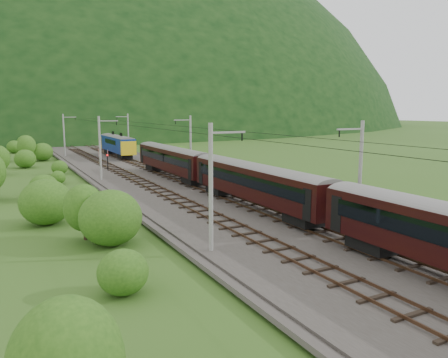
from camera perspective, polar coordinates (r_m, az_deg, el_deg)
name	(u,v)px	position (r m, az deg, el deg)	size (l,w,h in m)	color
ground	(291,241)	(31.08, 8.75, -8.06)	(600.00, 600.00, 0.00)	#35581B
railbed	(225,210)	(39.25, 0.07, -4.12)	(14.00, 220.00, 0.30)	#38332D
track_left	(200,211)	(38.17, -3.13, -4.17)	(2.40, 220.00, 0.27)	brown
track_right	(248,205)	(40.34, 3.10, -3.45)	(2.40, 220.00, 0.27)	brown
catenary_left	(101,147)	(57.23, -15.82, 4.10)	(2.54, 192.28, 8.00)	gray
catenary_right	(190,143)	(60.91, -4.45, 4.69)	(2.54, 192.28, 8.00)	gray
overhead_wires	(225,133)	(38.27, 0.08, 6.07)	(4.83, 198.00, 0.03)	black
mountain_main	(29,125)	(284.55, -24.16, 6.42)	(504.00, 360.00, 244.00)	black
train	(338,198)	(30.36, 14.69, -2.37)	(2.69, 129.49, 4.66)	black
hazard_post_near	(99,153)	(85.94, -16.00, 3.33)	(0.16, 0.16, 1.54)	red
hazard_post_far	(108,153)	(84.90, -14.94, 3.26)	(0.15, 0.15, 1.38)	red
signal	(108,161)	(66.98, -14.97, 2.34)	(0.25, 0.25, 2.27)	black
vegetation_left	(60,195)	(39.50, -20.64, -1.93)	(12.37, 151.80, 5.23)	#295316
vegetation_right	(283,180)	(50.48, 7.73, -0.15)	(5.88, 104.02, 2.68)	#295316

